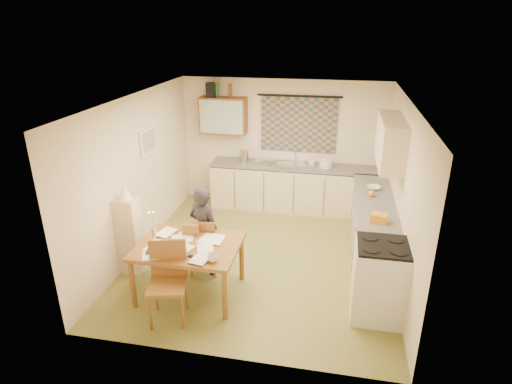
% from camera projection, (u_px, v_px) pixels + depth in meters
% --- Properties ---
extents(floor, '(4.00, 4.50, 0.02)m').
position_uv_depth(floor, '(262.00, 257.00, 6.86)').
color(floor, olive).
rests_on(floor, ground).
extents(ceiling, '(4.00, 4.50, 0.02)m').
position_uv_depth(ceiling, '(263.00, 99.00, 5.91)').
color(ceiling, white).
rests_on(ceiling, floor).
extents(wall_back, '(4.00, 0.02, 2.50)m').
position_uv_depth(wall_back, '(283.00, 144.00, 8.44)').
color(wall_back, beige).
rests_on(wall_back, floor).
extents(wall_front, '(4.00, 0.02, 2.50)m').
position_uv_depth(wall_front, '(222.00, 262.00, 4.33)').
color(wall_front, beige).
rests_on(wall_front, floor).
extents(wall_left, '(0.02, 4.50, 2.50)m').
position_uv_depth(wall_left, '(137.00, 175.00, 6.75)').
color(wall_left, beige).
rests_on(wall_left, floor).
extents(wall_right, '(0.02, 4.50, 2.50)m').
position_uv_depth(wall_right, '(402.00, 194.00, 6.03)').
color(wall_right, beige).
rests_on(wall_right, floor).
extents(window_blind, '(1.45, 0.03, 1.05)m').
position_uv_depth(window_blind, '(299.00, 125.00, 8.20)').
color(window_blind, '#2B4A63').
rests_on(window_blind, wall_back).
extents(curtain_rod, '(1.60, 0.04, 0.04)m').
position_uv_depth(curtain_rod, '(300.00, 96.00, 7.97)').
color(curtain_rod, black).
rests_on(curtain_rod, wall_back).
extents(wall_cabinet, '(0.90, 0.34, 0.70)m').
position_uv_depth(wall_cabinet, '(223.00, 115.00, 8.27)').
color(wall_cabinet, brown).
rests_on(wall_cabinet, wall_back).
extents(wall_cabinet_glass, '(0.84, 0.02, 0.64)m').
position_uv_depth(wall_cabinet_glass, '(221.00, 117.00, 8.12)').
color(wall_cabinet_glass, '#99B2A5').
rests_on(wall_cabinet_glass, wall_back).
extents(upper_cabinet_right, '(0.34, 1.30, 0.70)m').
position_uv_depth(upper_cabinet_right, '(391.00, 142.00, 6.33)').
color(upper_cabinet_right, beige).
rests_on(upper_cabinet_right, wall_right).
extents(framed_print, '(0.04, 0.50, 0.40)m').
position_uv_depth(framed_print, '(148.00, 141.00, 6.93)').
color(framed_print, white).
rests_on(framed_print, wall_left).
extents(print_canvas, '(0.01, 0.42, 0.32)m').
position_uv_depth(print_canvas, '(149.00, 141.00, 6.93)').
color(print_canvas, beige).
rests_on(print_canvas, wall_left).
extents(counter_back, '(3.30, 0.62, 0.92)m').
position_uv_depth(counter_back, '(295.00, 188.00, 8.41)').
color(counter_back, beige).
rests_on(counter_back, floor).
extents(counter_right, '(0.62, 2.95, 0.92)m').
position_uv_depth(counter_right, '(373.00, 235.00, 6.58)').
color(counter_right, beige).
rests_on(counter_right, floor).
extents(stove, '(0.66, 0.66, 1.01)m').
position_uv_depth(stove, '(380.00, 281.00, 5.34)').
color(stove, white).
rests_on(stove, floor).
extents(sink, '(0.67, 0.61, 0.10)m').
position_uv_depth(sink, '(292.00, 167.00, 8.26)').
color(sink, silver).
rests_on(sink, counter_back).
extents(tap, '(0.04, 0.04, 0.28)m').
position_uv_depth(tap, '(295.00, 155.00, 8.35)').
color(tap, silver).
rests_on(tap, counter_back).
extents(dish_rack, '(0.41, 0.37, 0.06)m').
position_uv_depth(dish_rack, '(265.00, 162.00, 8.33)').
color(dish_rack, silver).
rests_on(dish_rack, counter_back).
extents(kettle, '(0.23, 0.23, 0.24)m').
position_uv_depth(kettle, '(244.00, 156.00, 8.37)').
color(kettle, silver).
rests_on(kettle, counter_back).
extents(mixing_bowl, '(0.27, 0.27, 0.16)m').
position_uv_depth(mixing_bowl, '(326.00, 163.00, 8.10)').
color(mixing_bowl, white).
rests_on(mixing_bowl, counter_back).
extents(soap_bottle, '(0.14, 0.14, 0.18)m').
position_uv_depth(soap_bottle, '(311.00, 161.00, 8.19)').
color(soap_bottle, white).
rests_on(soap_bottle, counter_back).
extents(bowl, '(0.31, 0.31, 0.05)m').
position_uv_depth(bowl, '(374.00, 188.00, 7.07)').
color(bowl, white).
rests_on(bowl, counter_right).
extents(orange_bag, '(0.25, 0.21, 0.12)m').
position_uv_depth(orange_bag, '(379.00, 218.00, 5.92)').
color(orange_bag, orange).
rests_on(orange_bag, counter_right).
extents(fruit_orange, '(0.10, 0.10, 0.10)m').
position_uv_depth(fruit_orange, '(372.00, 194.00, 6.77)').
color(fruit_orange, orange).
rests_on(fruit_orange, counter_right).
extents(speaker, '(0.20, 0.23, 0.26)m').
position_uv_depth(speaker, '(210.00, 90.00, 8.14)').
color(speaker, black).
rests_on(speaker, wall_cabinet).
extents(bottle_green, '(0.09, 0.09, 0.26)m').
position_uv_depth(bottle_green, '(217.00, 90.00, 8.11)').
color(bottle_green, '#195926').
rests_on(bottle_green, wall_cabinet).
extents(bottle_brown, '(0.08, 0.08, 0.26)m').
position_uv_depth(bottle_brown, '(230.00, 90.00, 8.07)').
color(bottle_brown, brown).
rests_on(bottle_brown, wall_cabinet).
extents(dining_table, '(1.36, 1.04, 0.75)m').
position_uv_depth(dining_table, '(190.00, 269.00, 5.82)').
color(dining_table, brown).
rests_on(dining_table, floor).
extents(chair_far, '(0.45, 0.45, 0.90)m').
position_uv_depth(chair_far, '(204.00, 255.00, 6.37)').
color(chair_far, brown).
rests_on(chair_far, floor).
extents(chair_near, '(0.55, 0.55, 1.02)m').
position_uv_depth(chair_near, '(169.00, 297.00, 5.34)').
color(chair_near, brown).
rests_on(chair_near, floor).
extents(person, '(0.70, 0.64, 1.37)m').
position_uv_depth(person, '(204.00, 230.00, 6.21)').
color(person, black).
rests_on(person, floor).
extents(shelf_stand, '(0.32, 0.30, 1.17)m').
position_uv_depth(shelf_stand, '(130.00, 235.00, 6.28)').
color(shelf_stand, beige).
rests_on(shelf_stand, floor).
extents(lampshade, '(0.20, 0.20, 0.22)m').
position_uv_depth(lampshade, '(124.00, 192.00, 6.02)').
color(lampshade, white).
rests_on(lampshade, shelf_stand).
extents(letter_rack, '(0.22, 0.10, 0.16)m').
position_uv_depth(letter_rack, '(191.00, 230.00, 5.92)').
color(letter_rack, brown).
rests_on(letter_rack, dining_table).
extents(mug, '(0.18, 0.18, 0.10)m').
position_uv_depth(mug, '(212.00, 258.00, 5.28)').
color(mug, white).
rests_on(mug, dining_table).
extents(magazine, '(0.30, 0.34, 0.02)m').
position_uv_depth(magazine, '(147.00, 249.00, 5.55)').
color(magazine, maroon).
rests_on(magazine, dining_table).
extents(book, '(0.25, 0.31, 0.02)m').
position_uv_depth(book, '(158.00, 244.00, 5.68)').
color(book, orange).
rests_on(book, dining_table).
extents(orange_box, '(0.14, 0.11, 0.04)m').
position_uv_depth(orange_box, '(159.00, 252.00, 5.46)').
color(orange_box, orange).
rests_on(orange_box, dining_table).
extents(eyeglasses, '(0.14, 0.09, 0.02)m').
position_uv_depth(eyeglasses, '(193.00, 257.00, 5.38)').
color(eyeglasses, black).
rests_on(eyeglasses, dining_table).
extents(candle_holder, '(0.08, 0.08, 0.18)m').
position_uv_depth(candle_holder, '(154.00, 234.00, 5.77)').
color(candle_holder, silver).
rests_on(candle_holder, dining_table).
extents(candle, '(0.03, 0.03, 0.22)m').
position_uv_depth(candle, '(154.00, 219.00, 5.74)').
color(candle, white).
rests_on(candle, dining_table).
extents(candle_flame, '(0.02, 0.02, 0.02)m').
position_uv_depth(candle_flame, '(149.00, 213.00, 5.65)').
color(candle_flame, '#FFCC66').
rests_on(candle_flame, dining_table).
extents(papers, '(0.98, 0.93, 0.02)m').
position_uv_depth(papers, '(181.00, 245.00, 5.65)').
color(papers, white).
rests_on(papers, dining_table).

